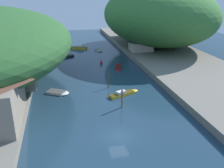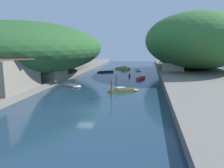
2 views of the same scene
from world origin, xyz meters
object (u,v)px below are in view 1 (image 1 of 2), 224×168
boathouse_shed (16,71)px  boat_navy_launch (124,93)px  person_on_quay (7,118)px  person_by_boathouse (15,109)px  channel_buoy_near (101,62)px  boat_far_right_bank (59,92)px  right_bank_cottage (141,43)px  boat_mid_channel (99,50)px  boat_red_skiff (77,48)px  boat_far_upstream (118,66)px  boat_moored_right (64,57)px

boathouse_shed → boat_navy_launch: bearing=-17.3°
person_on_quay → boat_navy_launch: bearing=-84.6°
boathouse_shed → person_by_boathouse: (1.27, -12.86, -1.95)m
person_by_boathouse → channel_buoy_near: bearing=-39.2°
boat_navy_launch → boat_far_right_bank: boat_navy_launch is taller
right_bank_cottage → person_on_quay: size_ratio=4.07×
right_bank_cottage → person_on_quay: right_bank_cottage is taller
boat_mid_channel → boat_far_right_bank: bearing=53.3°
right_bank_cottage → person_by_boathouse: right_bank_cottage is taller
boat_far_right_bank → boat_red_skiff: bearing=-158.3°
right_bank_cottage → channel_buoy_near: bearing=-151.7°
right_bank_cottage → person_by_boathouse: (-31.17, -35.27, -1.41)m
boat_far_upstream → boat_moored_right: boat_far_upstream is taller
boat_mid_channel → channel_buoy_near: 14.99m
boat_navy_launch → person_by_boathouse: person_by_boathouse is taller
boat_navy_launch → person_on_quay: 21.49m
boat_far_upstream → person_on_quay: (-22.24, -26.57, 1.96)m
person_by_boathouse → boat_far_right_bank: bearing=-39.3°
boathouse_shed → boat_navy_launch: 21.06m
boat_moored_right → channel_buoy_near: bearing=-159.6°
person_by_boathouse → boat_navy_launch: bearing=-76.9°
boat_moored_right → person_by_boathouse: size_ratio=3.45×
right_bank_cottage → boat_far_right_bank: (-24.86, -25.33, -3.46)m
boat_red_skiff → boat_mid_channel: boat_red_skiff is taller
boat_mid_channel → person_on_quay: bearing=51.2°
boat_far_right_bank → person_by_boathouse: size_ratio=2.81×
boat_far_right_bank → person_on_quay: size_ratio=2.81×
boat_mid_channel → person_on_quay: person_on_quay is taller
boat_red_skiff → boat_mid_channel: bearing=-103.1°
right_bank_cottage → boat_red_skiff: bearing=146.5°
boat_moored_right → channel_buoy_near: (9.46, -8.30, 0.19)m
boat_navy_launch → boat_red_skiff: bearing=164.6°
right_bank_cottage → boat_mid_channel: (-11.60, 7.62, -3.43)m
right_bank_cottage → person_by_boathouse: 47.09m
person_on_quay → person_by_boathouse: size_ratio=1.00×
channel_buoy_near → person_on_quay: (-18.46, -30.68, 1.82)m
boat_navy_launch → boat_far_upstream: 17.45m
boat_far_upstream → boat_red_skiff: (-8.54, 23.41, 0.14)m
boat_far_right_bank → boat_far_upstream: bearing=164.4°
channel_buoy_near → boat_far_upstream: bearing=-47.4°
boat_red_skiff → boat_moored_right: boat_red_skiff is taller
boathouse_shed → boat_red_skiff: bearing=67.6°
right_bank_cottage → boat_red_skiff: size_ratio=1.03×
boat_navy_launch → boat_red_skiff: (-5.53, 40.60, 0.14)m
channel_buoy_near → boat_navy_launch: bearing=-87.9°
boathouse_shed → boat_mid_channel: 36.77m
boat_navy_launch → boat_far_upstream: size_ratio=1.14×
person_on_quay → person_by_boathouse: bearing=-36.2°
boathouse_shed → person_by_boathouse: boathouse_shed is taller
boat_far_upstream → boat_navy_launch: bearing=-84.0°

